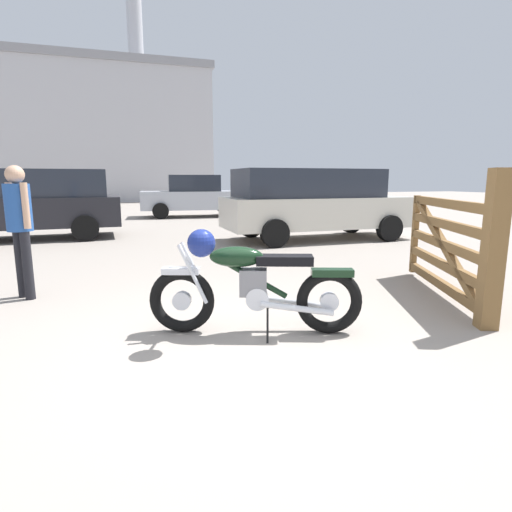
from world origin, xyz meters
name	(u,v)px	position (x,y,z in m)	size (l,w,h in m)	color
ground_plane	(241,348)	(0.00, 0.00, 0.00)	(80.00, 80.00, 0.00)	gray
vintage_motorcycle	(250,285)	(0.18, 0.33, 0.49)	(1.99, 0.86, 1.07)	black
timber_gate	(454,246)	(2.85, 0.56, 0.70)	(1.07, 2.41, 1.60)	brown
bystander	(19,218)	(-2.14, 2.41, 1.02)	(0.30, 0.39, 1.66)	black
pale_sedan_back	(25,202)	(-3.16, 8.35, 0.94)	(4.75, 2.07, 1.74)	black
white_estate_far	(194,196)	(2.02, 13.54, 0.84)	(4.35, 2.23, 1.67)	black
silver_sedan_mid	(314,202)	(3.69, 6.02, 0.94)	(4.70, 1.98, 1.74)	black
industrial_building	(75,135)	(-3.56, 30.78, 4.73)	(18.98, 10.51, 17.97)	#B2B2B7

